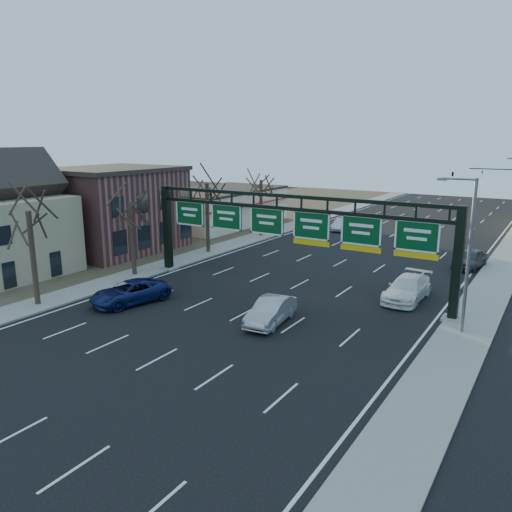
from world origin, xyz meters
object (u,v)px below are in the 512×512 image
Objects in this scene: car_blue_suv at (130,292)px; car_white_wagon at (407,288)px; sign_gantry at (290,230)px; car_silver_sedan at (271,311)px.

car_white_wagon is (15.95, 10.83, 0.06)m from car_blue_suv.
sign_gantry reaches higher than car_white_wagon.
car_silver_sedan is 10.72m from car_white_wagon.
car_blue_suv is 19.28m from car_white_wagon.
car_white_wagon is (7.98, 2.57, -3.80)m from sign_gantry.
sign_gantry reaches higher than car_silver_sedan.
sign_gantry is at bearing 102.26° from car_silver_sedan.
sign_gantry reaches higher than car_blue_suv.
car_silver_sedan is at bearing -71.33° from sign_gantry.
car_blue_suv is at bearing -134.02° from sign_gantry.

